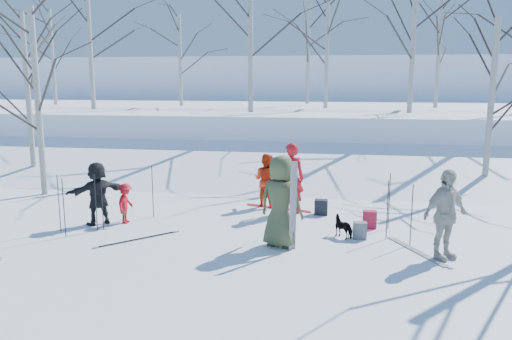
% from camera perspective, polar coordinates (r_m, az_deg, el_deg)
% --- Properties ---
extents(ground, '(120.00, 120.00, 0.00)m').
position_cam_1_polar(ground, '(11.19, -1.25, -7.94)').
color(ground, white).
rests_on(ground, ground).
extents(snow_ramp, '(70.00, 9.49, 4.12)m').
position_cam_1_polar(snow_ramp, '(17.87, 2.85, -0.48)').
color(snow_ramp, white).
rests_on(snow_ramp, ground).
extents(snow_plateau, '(70.00, 18.00, 2.20)m').
position_cam_1_polar(snow_plateau, '(27.63, 5.23, 5.13)').
color(snow_plateau, white).
rests_on(snow_plateau, ground).
extents(far_hill, '(90.00, 30.00, 6.00)m').
position_cam_1_polar(far_hill, '(48.50, 7.07, 8.54)').
color(far_hill, white).
rests_on(far_hill, ground).
extents(skier_olive_center, '(1.11, 0.90, 1.96)m').
position_cam_1_polar(skier_olive_center, '(10.50, 2.84, -3.60)').
color(skier_olive_center, '#3F482B').
rests_on(skier_olive_center, ground).
extents(skier_red_north, '(0.73, 0.52, 1.89)m').
position_cam_1_polar(skier_red_north, '(13.13, 4.02, -0.95)').
color(skier_red_north, '#AC1018').
rests_on(skier_red_north, ground).
extents(skier_redor_behind, '(0.88, 0.80, 1.49)m').
position_cam_1_polar(skier_redor_behind, '(13.86, 1.16, -1.16)').
color(skier_redor_behind, red).
rests_on(skier_redor_behind, ground).
extents(skier_red_seated, '(0.37, 0.65, 1.00)m').
position_cam_1_polar(skier_red_seated, '(12.71, -14.67, -3.70)').
color(skier_red_seated, '#AC1018').
rests_on(skier_red_seated, ground).
extents(skier_cream_east, '(1.12, 0.97, 1.81)m').
position_cam_1_polar(skier_cream_east, '(10.46, 20.79, -4.78)').
color(skier_cream_east, beige).
rests_on(skier_cream_east, ground).
extents(skier_grey_west, '(1.31, 1.37, 1.55)m').
position_cam_1_polar(skier_grey_west, '(12.74, -17.67, -2.54)').
color(skier_grey_west, black).
rests_on(skier_grey_west, ground).
extents(dog, '(0.61, 0.58, 0.49)m').
position_cam_1_polar(dog, '(11.46, 10.03, -6.38)').
color(dog, black).
rests_on(dog, ground).
extents(upright_ski_left, '(0.11, 0.17, 1.90)m').
position_cam_1_polar(upright_ski_left, '(10.21, 4.07, -4.21)').
color(upright_ski_left, silver).
rests_on(upright_ski_left, ground).
extents(upright_ski_right, '(0.11, 0.23, 1.89)m').
position_cam_1_polar(upright_ski_right, '(10.28, 4.45, -4.12)').
color(upright_ski_right, silver).
rests_on(upright_ski_right, ground).
extents(ski_pair_a, '(1.25, 2.01, 0.02)m').
position_cam_1_polar(ski_pair_a, '(13.79, 2.54, -4.36)').
color(ski_pair_a, maroon).
rests_on(ski_pair_a, ground).
extents(ski_pair_c, '(2.10, 2.10, 0.02)m').
position_cam_1_polar(ski_pair_c, '(11.47, -13.36, -7.72)').
color(ski_pair_c, silver).
rests_on(ski_pair_c, ground).
extents(ski_pair_d, '(1.75, 2.06, 0.02)m').
position_cam_1_polar(ski_pair_d, '(10.92, 17.98, -8.88)').
color(ski_pair_d, silver).
rests_on(ski_pair_d, ground).
extents(ski_pole_a, '(0.02, 0.02, 1.34)m').
position_cam_1_polar(ski_pole_a, '(12.01, -21.11, -4.05)').
color(ski_pole_a, black).
rests_on(ski_pole_a, ground).
extents(ski_pole_b, '(0.02, 0.02, 1.34)m').
position_cam_1_polar(ski_pole_b, '(13.03, -11.73, -2.46)').
color(ski_pole_b, black).
rests_on(ski_pole_b, ground).
extents(ski_pole_c, '(0.02, 0.02, 1.34)m').
position_cam_1_polar(ski_pole_c, '(13.40, 4.65, -1.92)').
color(ski_pole_c, black).
rests_on(ski_pole_c, ground).
extents(ski_pole_d, '(0.02, 0.02, 1.34)m').
position_cam_1_polar(ski_pole_d, '(12.48, -21.60, -3.55)').
color(ski_pole_d, black).
rests_on(ski_pole_d, ground).
extents(ski_pole_e, '(0.02, 0.02, 1.34)m').
position_cam_1_polar(ski_pole_e, '(12.98, 2.95, -2.30)').
color(ski_pole_e, black).
rests_on(ski_pole_e, ground).
extents(ski_pole_f, '(0.02, 0.02, 1.34)m').
position_cam_1_polar(ski_pole_f, '(12.23, 14.98, -3.44)').
color(ski_pole_f, black).
rests_on(ski_pole_f, ground).
extents(ski_pole_g, '(0.02, 0.02, 1.34)m').
position_cam_1_polar(ski_pole_g, '(11.12, 17.36, -4.94)').
color(ski_pole_g, black).
rests_on(ski_pole_g, ground).
extents(ski_pole_h, '(0.02, 0.02, 1.34)m').
position_cam_1_polar(ski_pole_h, '(12.26, -17.84, -3.56)').
color(ski_pole_h, black).
rests_on(ski_pole_h, ground).
extents(ski_pole_i, '(0.02, 0.02, 1.34)m').
position_cam_1_polar(ski_pole_i, '(11.39, 14.79, -4.45)').
color(ski_pole_i, black).
rests_on(ski_pole_i, ground).
extents(ski_pole_j, '(0.02, 0.02, 1.34)m').
position_cam_1_polar(ski_pole_j, '(12.24, -17.17, -3.55)').
color(ski_pole_j, black).
rests_on(ski_pole_j, ground).
extents(backpack_red, '(0.32, 0.22, 0.42)m').
position_cam_1_polar(backpack_red, '(12.27, 12.86, -5.52)').
color(backpack_red, '#AA1A30').
rests_on(backpack_red, ground).
extents(backpack_grey, '(0.30, 0.20, 0.38)m').
position_cam_1_polar(backpack_grey, '(11.43, 11.78, -6.78)').
color(backpack_grey, '#585C5F').
rests_on(backpack_grey, ground).
extents(backpack_dark, '(0.34, 0.24, 0.40)m').
position_cam_1_polar(backpack_dark, '(13.22, 7.45, -4.24)').
color(backpack_dark, black).
rests_on(backpack_dark, ground).
extents(birch_plateau_b, '(3.63, 3.63, 4.33)m').
position_cam_1_polar(birch_plateau_b, '(24.82, -8.66, 12.24)').
color(birch_plateau_b, silver).
rests_on(birch_plateau_b, snow_plateau).
extents(birch_plateau_c, '(4.63, 4.63, 5.76)m').
position_cam_1_polar(birch_plateau_c, '(20.50, 17.54, 14.30)').
color(birch_plateau_c, silver).
rests_on(birch_plateau_c, snow_plateau).
extents(birch_plateau_d, '(4.87, 4.87, 6.10)m').
position_cam_1_polar(birch_plateau_d, '(20.05, -0.64, 15.35)').
color(birch_plateau_d, silver).
rests_on(birch_plateau_d, snow_plateau).
extents(birch_plateau_e, '(4.38, 4.38, 5.39)m').
position_cam_1_polar(birch_plateau_e, '(22.98, 8.11, 13.74)').
color(birch_plateau_e, silver).
rests_on(birch_plateau_e, snow_plateau).
extents(birch_plateau_f, '(4.91, 4.91, 6.15)m').
position_cam_1_polar(birch_plateau_f, '(23.29, -18.48, 14.21)').
color(birch_plateau_f, silver).
rests_on(birch_plateau_f, snow_plateau).
extents(birch_plateau_g, '(3.93, 3.93, 4.75)m').
position_cam_1_polar(birch_plateau_g, '(27.81, -22.23, 11.83)').
color(birch_plateau_g, silver).
rests_on(birch_plateau_g, snow_plateau).
extents(birch_plateau_i, '(4.13, 4.13, 5.05)m').
position_cam_1_polar(birch_plateau_i, '(24.40, 20.16, 12.61)').
color(birch_plateau_i, silver).
rests_on(birch_plateau_i, snow_plateau).
extents(birch_plateau_j, '(4.75, 4.75, 5.93)m').
position_cam_1_polar(birch_plateau_j, '(26.98, 5.98, 13.85)').
color(birch_plateau_j, silver).
rests_on(birch_plateau_j, snow_plateau).
extents(birch_edge_a, '(4.52, 4.52, 5.61)m').
position_cam_1_polar(birch_edge_a, '(16.43, -23.66, 7.03)').
color(birch_edge_a, silver).
rests_on(birch_edge_a, ground).
extents(birch_edge_d, '(4.62, 4.62, 5.75)m').
position_cam_1_polar(birch_edge_d, '(19.28, -24.59, 7.55)').
color(birch_edge_d, silver).
rests_on(birch_edge_d, ground).
extents(birch_edge_e, '(4.34, 4.34, 5.34)m').
position_cam_1_polar(birch_edge_e, '(16.97, 25.25, 6.55)').
color(birch_edge_e, silver).
rests_on(birch_edge_e, ground).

